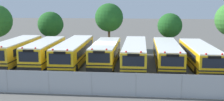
% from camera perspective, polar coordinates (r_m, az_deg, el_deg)
% --- Properties ---
extents(ground_plane, '(160.00, 160.00, 0.00)m').
position_cam_1_polar(ground_plane, '(30.27, -1.51, -2.95)').
color(ground_plane, '#595651').
extents(school_bus_0, '(2.58, 9.80, 2.72)m').
position_cam_1_polar(school_bus_0, '(32.76, -19.44, 0.03)').
color(school_bus_0, yellow).
rests_on(school_bus_0, ground_plane).
extents(school_bus_1, '(2.54, 9.50, 2.66)m').
position_cam_1_polar(school_bus_1, '(31.30, -14.00, -0.21)').
color(school_bus_1, yellow).
rests_on(school_bus_1, ground_plane).
extents(school_bus_2, '(2.57, 11.43, 2.69)m').
position_cam_1_polar(school_bus_2, '(30.52, -7.99, -0.22)').
color(school_bus_2, yellow).
rests_on(school_bus_2, ground_plane).
extents(school_bus_3, '(2.70, 9.40, 2.57)m').
position_cam_1_polar(school_bus_3, '(30.11, -1.39, -0.39)').
color(school_bus_3, yellow).
rests_on(school_bus_3, ground_plane).
extents(school_bus_4, '(2.58, 11.69, 2.60)m').
position_cam_1_polar(school_bus_4, '(29.87, 4.81, -0.47)').
color(school_bus_4, yellow).
rests_on(school_bus_4, ground_plane).
extents(school_bus_5, '(2.68, 11.02, 2.55)m').
position_cam_1_polar(school_bus_5, '(30.10, 11.47, -0.62)').
color(school_bus_5, yellow).
rests_on(school_bus_5, ground_plane).
extents(school_bus_6, '(2.79, 10.75, 2.51)m').
position_cam_1_polar(school_bus_6, '(30.25, 17.87, -0.90)').
color(school_bus_6, yellow).
rests_on(school_bus_6, ground_plane).
extents(tree_1, '(3.79, 3.79, 5.43)m').
position_cam_1_polar(tree_1, '(41.64, -12.59, 5.36)').
color(tree_1, '#4C3823').
rests_on(tree_1, ground_plane).
extents(tree_2, '(4.01, 4.01, 6.67)m').
position_cam_1_polar(tree_2, '(38.68, -0.78, 6.93)').
color(tree_2, '#4C3823').
rests_on(tree_2, ground_plane).
extents(tree_3, '(3.45, 3.45, 5.31)m').
position_cam_1_polar(tree_3, '(39.11, 12.17, 5.07)').
color(tree_3, '#4C3823').
rests_on(tree_3, ground_plane).
extents(chainlink_fence, '(26.41, 0.07, 1.81)m').
position_cam_1_polar(chainlink_fence, '(20.39, -4.29, -6.89)').
color(chainlink_fence, '#9EA0A3').
rests_on(chainlink_fence, ground_plane).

